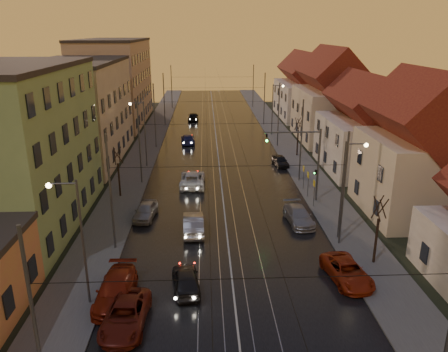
{
  "coord_description": "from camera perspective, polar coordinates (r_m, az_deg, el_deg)",
  "views": [
    {
      "loc": [
        -1.64,
        -21.01,
        15.84
      ],
      "look_at": [
        0.12,
        19.42,
        2.26
      ],
      "focal_mm": 35.0,
      "sensor_mm": 36.0,
      "label": 1
    }
  ],
  "objects": [
    {
      "name": "road",
      "position": [
        63.05,
        -0.93,
        4.01
      ],
      "size": [
        16.0,
        120.0,
        0.04
      ],
      "primitive_type": "cube",
      "color": "black",
      "rests_on": "ground"
    },
    {
      "name": "bare_tree_2",
      "position": [
        57.88,
        9.62,
        4.95
      ],
      "size": [
        1.09,
        1.09,
        5.11
      ],
      "color": "black",
      "rests_on": "ground"
    },
    {
      "name": "driving_car_2",
      "position": [
        46.55,
        -4.15,
        -0.39
      ],
      "size": [
        2.63,
        5.57,
        1.54
      ],
      "primitive_type": "imported",
      "rotation": [
        0.0,
        0.0,
        3.13
      ],
      "color": "silver",
      "rests_on": "ground"
    },
    {
      "name": "catenary_pole_r_4",
      "position": [
        76.55,
        5.3,
        9.95
      ],
      "size": [
        0.16,
        0.16,
        9.0
      ],
      "primitive_type": "cylinder",
      "color": "#595B60",
      "rests_on": "ground"
    },
    {
      "name": "driving_car_3",
      "position": [
        64.22,
        -4.73,
        4.83
      ],
      "size": [
        2.23,
        4.8,
        1.36
      ],
      "primitive_type": "imported",
      "rotation": [
        0.0,
        0.0,
        3.21
      ],
      "color": "navy",
      "rests_on": "ground"
    },
    {
      "name": "catenary_pole_r_2",
      "position": [
        47.53,
        10.05,
        4.46
      ],
      "size": [
        0.16,
        0.16,
        9.0
      ],
      "primitive_type": "cylinder",
      "color": "#595B60",
      "rests_on": "ground"
    },
    {
      "name": "ground",
      "position": [
        26.36,
        1.66,
        -18.38
      ],
      "size": [
        160.0,
        160.0,
        0.0
      ],
      "primitive_type": "plane",
      "color": "black",
      "rests_on": "ground"
    },
    {
      "name": "apartment_left_1",
      "position": [
        39.55,
        -26.09,
        2.98
      ],
      "size": [
        10.0,
        18.0,
        13.0
      ],
      "primitive_type": "cube",
      "color": "#74955F",
      "rests_on": "ground"
    },
    {
      "name": "catenary_pole_l_4",
      "position": [
        76.18,
        -7.83,
        9.82
      ],
      "size": [
        0.16,
        0.16,
        9.0
      ],
      "primitive_type": "cylinder",
      "color": "#595B60",
      "rests_on": "ground"
    },
    {
      "name": "driving_car_1",
      "position": [
        36.03,
        -4.02,
        -6.22
      ],
      "size": [
        1.83,
        4.75,
        1.54
      ],
      "primitive_type": "imported",
      "rotation": [
        0.0,
        0.0,
        3.18
      ],
      "color": "gray",
      "rests_on": "ground"
    },
    {
      "name": "street_lamp_2",
      "position": [
        52.71,
        -10.65,
        6.23
      ],
      "size": [
        1.75,
        0.32,
        8.0
      ],
      "color": "#595B60",
      "rests_on": "ground"
    },
    {
      "name": "sidewalk_right",
      "position": [
        64.08,
        8.07,
        4.12
      ],
      "size": [
        4.0,
        120.0,
        0.15
      ],
      "primitive_type": "cube",
      "color": "#4C4C4C",
      "rests_on": "ground"
    },
    {
      "name": "house_right_2",
      "position": [
        53.62,
        18.0,
        5.58
      ],
      "size": [
        9.18,
        12.24,
        9.2
      ],
      "color": "beige",
      "rests_on": "ground"
    },
    {
      "name": "parked_right_0",
      "position": [
        30.65,
        15.76,
        -11.9
      ],
      "size": [
        2.85,
        5.05,
        1.33
      ],
      "primitive_type": "imported",
      "rotation": [
        0.0,
        0.0,
        0.14
      ],
      "color": "#A12A10",
      "rests_on": "ground"
    },
    {
      "name": "house_right_1",
      "position": [
        41.86,
        24.07,
        2.54
      ],
      "size": [
        8.67,
        10.2,
        10.8
      ],
      "color": "beige",
      "rests_on": "ground"
    },
    {
      "name": "parked_right_2",
      "position": [
        53.82,
        7.36,
        1.98
      ],
      "size": [
        1.93,
        3.88,
        1.27
      ],
      "primitive_type": "imported",
      "rotation": [
        0.0,
        0.0,
        0.12
      ],
      "color": "black",
      "rests_on": "ground"
    },
    {
      "name": "catenary_pole_r_3",
      "position": [
        61.93,
        7.13,
        7.85
      ],
      "size": [
        0.16,
        0.16,
        9.0
      ],
      "primitive_type": "cylinder",
      "color": "#595B60",
      "rests_on": "ground"
    },
    {
      "name": "parked_left_2",
      "position": [
        28.33,
        -13.95,
        -14.22
      ],
      "size": [
        2.24,
        5.27,
        1.52
      ],
      "primitive_type": "imported",
      "rotation": [
        0.0,
        0.0,
        -0.02
      ],
      "color": "maroon",
      "rests_on": "ground"
    },
    {
      "name": "sidewalk_left",
      "position": [
        63.57,
        -10.0,
        3.9
      ],
      "size": [
        4.0,
        120.0,
        0.15
      ],
      "primitive_type": "cube",
      "color": "#4C4C4C",
      "rests_on": "ground"
    },
    {
      "name": "house_right_3",
      "position": [
        67.42,
        13.77,
        9.46
      ],
      "size": [
        9.18,
        14.28,
        11.5
      ],
      "color": "beige",
      "rests_on": "ground"
    },
    {
      "name": "house_right_4",
      "position": [
        84.79,
        10.41,
        10.94
      ],
      "size": [
        9.18,
        16.32,
        10.0
      ],
      "color": "beige",
      "rests_on": "ground"
    },
    {
      "name": "apartment_left_2",
      "position": [
        58.09,
        -18.48,
        7.85
      ],
      "size": [
        10.0,
        20.0,
        12.0
      ],
      "primitive_type": "cube",
      "color": "tan",
      "rests_on": "ground"
    },
    {
      "name": "tram_rail_3",
      "position": [
        63.14,
        1.07,
        4.07
      ],
      "size": [
        0.06,
        120.0,
        0.03
      ],
      "primitive_type": "cube",
      "color": "gray",
      "rests_on": "road"
    },
    {
      "name": "catenary_pole_r_5",
      "position": [
        94.26,
        3.84,
        11.6
      ],
      "size": [
        0.16,
        0.16,
        9.0
      ],
      "primitive_type": "cylinder",
      "color": "#595B60",
      "rests_on": "ground"
    },
    {
      "name": "catenary_pole_l_2",
      "position": [
        46.94,
        -10.98,
        4.22
      ],
      "size": [
        0.16,
        0.16,
        9.0
      ],
      "primitive_type": "cylinder",
      "color": "#595B60",
      "rests_on": "ground"
    },
    {
      "name": "bare_tree_1",
      "position": [
        32.38,
        19.36,
        -6.93
      ],
      "size": [
        1.09,
        1.09,
        5.11
      ],
      "color": "black",
      "rests_on": "ground"
    },
    {
      "name": "traffic_light_mast",
      "position": [
        41.72,
        10.96,
        2.57
      ],
      "size": [
        5.3,
        0.32,
        7.2
      ],
      "color": "#595B60",
      "rests_on": "ground"
    },
    {
      "name": "catenary_pole_l_5",
      "position": [
        93.96,
        -6.87,
        11.48
      ],
      "size": [
        0.16,
        0.16,
        9.0
      ],
      "primitive_type": "cylinder",
      "color": "#595B60",
      "rests_on": "ground"
    },
    {
      "name": "apartment_left_3",
      "position": [
        81.07,
        -14.06,
        11.75
      ],
      "size": [
        10.0,
        24.0,
        14.0
      ],
      "primitive_type": "cube",
      "color": "tan",
      "rests_on": "ground"
    },
    {
      "name": "driving_car_4",
      "position": [
        80.78,
        -4.04,
        7.74
      ],
      "size": [
        1.9,
        4.51,
        1.52
      ],
      "primitive_type": "imported",
      "rotation": [
        0.0,
        0.0,
        3.12
      ],
      "color": "black",
      "rests_on": "ground"
    },
    {
      "name": "catenary_pole_r_1",
      "position": [
        33.68,
        15.37,
        -1.82
      ],
      "size": [
        0.16,
        0.16,
        9.0
      ],
      "primitive_type": "cylinder",
      "color": "#595B60",
      "rests_on": "ground"
    },
    {
      "name": "parked_left_3",
      "position": [
        39.21,
        -10.21,
        -4.48
      ],
      "size": [
        2.11,
        4.27,
        1.4
      ],
      "primitive_type": "imported",
      "rotation": [
        0.0,
        0.0,
        -0.11
      ],
      "color": "#949599",
      "rests_on": "ground"
    },
    {
      "name": "tram_rail_2",
      "position": [
        63.07,
        -0.23,
        4.05
      ],
      "size": [
        0.06,
        120.0,
        0.03
      ],
      "primitive_type": "cube",
      "color": "gray",
      "rests_on": "road"
    },
    {
      "name": "catenary_pole_l_3",
      "position": [
        61.47,
        -9.04,
        7.69
      ],
      "size": [
        0.16,
        0.16,
        9.0
      ],
      "primitive_type": "cylinder",
      "color": "#595B60",
      "rests_on": "ground"
    },
    {
      "name": "parked_right_1",
      "position": [
        38.18,
        9.72,
        -5.12
      ],
      "size": [
        2.31,
        4.87,
        1.37
      ],
      "primitive_type": "imported",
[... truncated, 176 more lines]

